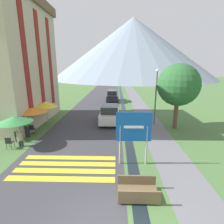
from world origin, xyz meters
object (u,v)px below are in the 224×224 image
cafe_umbrella_rear_yellow (46,104)px  cafe_chair_near_left (18,135)px  cafe_chair_nearest (9,142)px  tree_by_path (178,85)px  hotel_building (13,57)px  footbridge (138,191)px  road_sign (134,131)px  parked_car_near (110,114)px  person_seated_far (20,137)px  cafe_chair_middle (32,129)px  cafe_chair_near_right (19,135)px  cafe_umbrella_front_green (15,119)px  person_standing_terrace (27,124)px  cafe_umbrella_middle_orange (32,110)px  streetlamp (156,93)px  parked_car_far (112,96)px

cafe_umbrella_rear_yellow → cafe_chair_near_left: bearing=-98.2°
cafe_chair_nearest → tree_by_path: bearing=31.2°
tree_by_path → hotel_building: bearing=173.9°
footbridge → road_sign: bearing=89.8°
parked_car_near → person_seated_far: bearing=-137.2°
cafe_chair_near_left → cafe_chair_middle: size_ratio=1.00×
cafe_chair_near_right → road_sign: bearing=-39.7°
person_seated_far → cafe_chair_middle: bearing=97.0°
footbridge → cafe_umbrella_front_green: bearing=148.5°
cafe_chair_near_left → cafe_chair_middle: bearing=62.7°
cafe_chair_near_right → person_standing_terrace: (0.17, 0.97, 0.51)m
person_standing_terrace → cafe_chair_near_right: bearing=-99.7°
cafe_umbrella_middle_orange → streetlamp: streetlamp is taller
parked_car_near → streetlamp: bearing=-5.9°
footbridge → parked_car_far: (-1.64, 21.64, 0.68)m
hotel_building → parked_car_near: hotel_building is taller
parked_car_near → cafe_umbrella_middle_orange: cafe_umbrella_middle_orange is taller
cafe_chair_near_left → cafe_chair_nearest: same height
cafe_umbrella_rear_yellow → footbridge: bearing=-51.4°
road_sign → cafe_umbrella_rear_yellow: (-7.56, 6.87, 0.03)m
cafe_umbrella_front_green → hotel_building: bearing=116.3°
cafe_umbrella_front_green → person_seated_far: cafe_umbrella_front_green is taller
person_standing_terrace → cafe_umbrella_front_green: bearing=-86.9°
footbridge → cafe_chair_near_left: bearing=146.5°
cafe_chair_near_right → cafe_chair_middle: same height
cafe_umbrella_front_green → cafe_chair_nearest: bearing=-113.2°
cafe_chair_middle → streetlamp: streetlamp is taller
cafe_umbrella_rear_yellow → tree_by_path: tree_by_path is taller
road_sign → tree_by_path: bearing=54.9°
footbridge → tree_by_path: (4.33, 8.74, 3.67)m
parked_car_far → person_seated_far: parked_car_far is taller
cafe_umbrella_middle_orange → tree_by_path: tree_by_path is taller
tree_by_path → parked_car_near: bearing=166.6°
cafe_chair_near_right → streetlamp: size_ratio=0.16×
footbridge → hotel_building: bearing=135.7°
parked_car_far → person_standing_terrace: bearing=-112.5°
road_sign → cafe_chair_near_left: 8.74m
road_sign → person_standing_terrace: 8.87m
streetlamp → cafe_chair_nearest: bearing=-153.1°
cafe_chair_near_right → cafe_umbrella_front_green: (0.25, -0.62, 1.41)m
cafe_chair_near_left → cafe_umbrella_rear_yellow: 4.39m
footbridge → streetlamp: streetlamp is taller
cafe_umbrella_middle_orange → cafe_umbrella_rear_yellow: bearing=80.1°
road_sign → cafe_chair_near_right: size_ratio=3.58×
cafe_umbrella_front_green → cafe_umbrella_rear_yellow: bearing=86.2°
person_standing_terrace → tree_by_path: size_ratio=0.31×
road_sign → cafe_chair_nearest: bearing=168.6°
person_seated_far → person_standing_terrace: 1.82m
footbridge → parked_car_far: 21.71m
parked_car_near → parked_car_far: 11.49m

